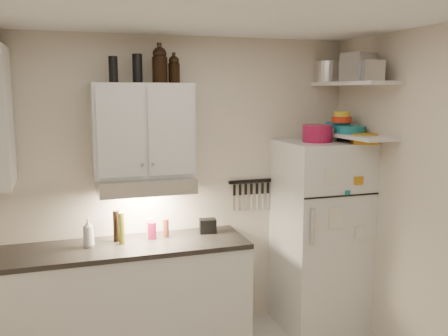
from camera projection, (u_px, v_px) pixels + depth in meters
name	position (u px, v px, depth m)	size (l,w,h in m)	color
ceiling	(232.00, 4.00, 2.75)	(3.20, 3.00, 0.02)	white
back_wall	(175.00, 188.00, 4.37)	(3.20, 0.02, 2.60)	beige
base_cabinet	(119.00, 303.00, 4.04)	(2.10, 0.60, 0.88)	silver
countertop	(117.00, 248.00, 3.97)	(2.10, 0.62, 0.04)	black
upper_cabinet	(143.00, 130.00, 4.03)	(0.80, 0.33, 0.75)	silver
range_hood	(145.00, 184.00, 4.04)	(0.76, 0.46, 0.12)	silver
fridge	(320.00, 235.00, 4.50)	(0.70, 0.68, 1.70)	white
shelf_hi	(353.00, 84.00, 4.23)	(0.30, 0.95, 0.03)	silver
shelf_lo	(351.00, 135.00, 4.30)	(0.30, 0.95, 0.03)	silver
knife_strip	(251.00, 181.00, 4.56)	(0.42, 0.02, 0.03)	black
dutch_oven	(317.00, 133.00, 4.31)	(0.26, 0.26, 0.15)	#A1123E
book_stack	(364.00, 138.00, 4.20)	(0.20, 0.25, 0.08)	orange
spice_jar	(333.00, 135.00, 4.39)	(0.07, 0.07, 0.11)	silver
stock_pot	(329.00, 72.00, 4.55)	(0.26, 0.26, 0.19)	silver
tin_a	(358.00, 67.00, 4.05)	(0.23, 0.20, 0.23)	#AAAAAD
tin_b	(371.00, 71.00, 3.94)	(0.16, 0.16, 0.16)	#AAAAAD
bowl_teal	(338.00, 127.00, 4.47)	(0.22, 0.22, 0.09)	#187987
bowl_orange	(342.00, 120.00, 4.38)	(0.18, 0.18, 0.05)	red
bowl_yellow	(342.00, 114.00, 4.37)	(0.14, 0.14, 0.04)	gold
plates	(350.00, 129.00, 4.32)	(0.26, 0.26, 0.07)	#187987
growler_a	(160.00, 64.00, 3.95)	(0.12, 0.12, 0.29)	black
growler_b	(174.00, 69.00, 4.02)	(0.10, 0.10, 0.22)	black
thermos_a	(137.00, 68.00, 3.92)	(0.08, 0.08, 0.22)	black
thermos_b	(113.00, 70.00, 3.84)	(0.07, 0.07, 0.20)	black
soap_bottle	(88.00, 231.00, 3.91)	(0.10, 0.10, 0.26)	silver
pepper_mill	(166.00, 228.00, 4.19)	(0.05, 0.05, 0.15)	brown
oil_bottle	(122.00, 228.00, 3.99)	(0.05, 0.05, 0.26)	#60691A
vinegar_bottle	(116.00, 226.00, 4.06)	(0.05, 0.05, 0.25)	black
clear_bottle	(150.00, 228.00, 4.16)	(0.06, 0.06, 0.17)	silver
red_jar	(152.00, 231.00, 4.14)	(0.07, 0.07, 0.14)	#A1123E
caddy	(208.00, 226.00, 4.32)	(0.14, 0.10, 0.12)	black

